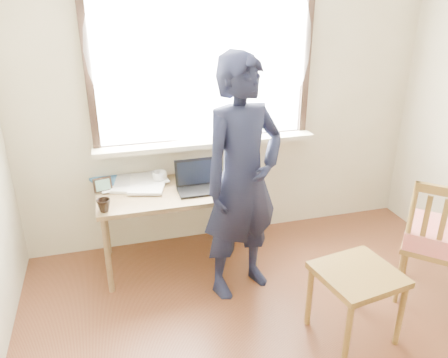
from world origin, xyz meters
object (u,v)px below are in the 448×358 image
object	(u,v)px
laptop	(197,183)
person	(243,181)
mug_dark	(104,205)
work_chair	(357,282)
mug_white	(160,177)
desk	(177,197)
side_chair	(439,238)

from	to	relation	value
laptop	person	world-z (taller)	person
mug_dark	work_chair	distance (m)	1.78
work_chair	person	bearing A→B (deg)	128.17
laptop	mug_white	bearing A→B (deg)	142.77
mug_dark	person	distance (m)	0.99
desk	laptop	bearing A→B (deg)	-11.82
mug_dark	side_chair	world-z (taller)	side_chair
desk	laptop	xyz separation A→B (m)	(0.16, -0.03, 0.12)
mug_dark	work_chair	size ratio (longest dim) A/B	0.18
side_chair	desk	bearing A→B (deg)	150.04
person	mug_dark	bearing A→B (deg)	147.47
laptop	mug_dark	xyz separation A→B (m)	(-0.71, -0.19, -0.01)
laptop	person	distance (m)	0.51
desk	mug_white	bearing A→B (deg)	122.90
work_chair	side_chair	xyz separation A→B (m)	(0.74, 0.18, 0.09)
side_chair	person	distance (m)	1.43
mug_white	person	xyz separation A→B (m)	(0.50, -0.62, 0.17)
desk	mug_white	size ratio (longest dim) A/B	10.40
desk	side_chair	world-z (taller)	side_chair
mug_dark	desk	bearing A→B (deg)	22.09
work_chair	side_chair	size ratio (longest dim) A/B	0.56
work_chair	mug_dark	bearing A→B (deg)	148.50
mug_white	side_chair	size ratio (longest dim) A/B	0.12
person	mug_white	bearing A→B (deg)	109.71
laptop	mug_white	size ratio (longest dim) A/B	2.72
laptop	work_chair	distance (m)	1.39
laptop	mug_white	world-z (taller)	laptop
desk	side_chair	distance (m)	1.94
desk	side_chair	size ratio (longest dim) A/B	1.28
work_chair	laptop	bearing A→B (deg)	125.08
mug_dark	side_chair	xyz separation A→B (m)	(2.23, -0.74, -0.20)
laptop	mug_dark	world-z (taller)	laptop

